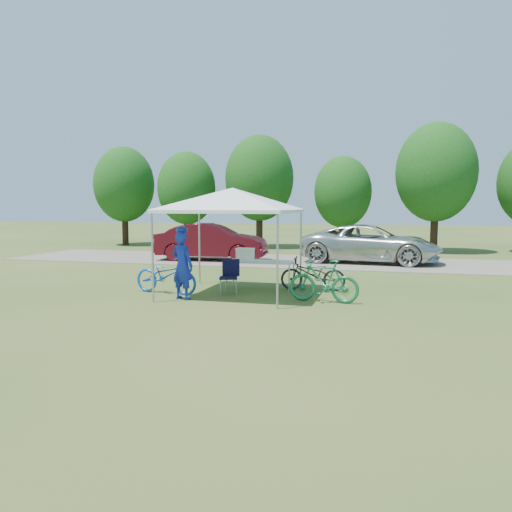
# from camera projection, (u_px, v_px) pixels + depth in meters

# --- Properties ---
(ground) EXTENTS (100.00, 100.00, 0.00)m
(ground) POSITION_uv_depth(u_px,v_px,m) (233.00, 294.00, 12.85)
(ground) COLOR #2D5119
(ground) RESTS_ON ground
(gravel_strip) EXTENTS (24.00, 5.00, 0.02)m
(gravel_strip) POSITION_uv_depth(u_px,v_px,m) (291.00, 261.00, 20.54)
(gravel_strip) COLOR gray
(gravel_strip) RESTS_ON ground
(canopy) EXTENTS (4.53, 4.53, 3.00)m
(canopy) POSITION_uv_depth(u_px,v_px,m) (233.00, 191.00, 12.58)
(canopy) COLOR #A5A5AA
(canopy) RESTS_ON ground
(treeline) EXTENTS (24.89, 4.28, 6.30)m
(treeline) POSITION_uv_depth(u_px,v_px,m) (308.00, 182.00, 26.08)
(treeline) COLOR #382314
(treeline) RESTS_ON ground
(folding_table) EXTENTS (1.86, 0.77, 0.76)m
(folding_table) POSITION_uv_depth(u_px,v_px,m) (260.00, 262.00, 13.75)
(folding_table) COLOR white
(folding_table) RESTS_ON ground
(folding_chair) EXTENTS (0.56, 0.59, 0.89)m
(folding_chair) POSITION_uv_depth(u_px,v_px,m) (230.00, 273.00, 12.94)
(folding_chair) COLOR black
(folding_chair) RESTS_ON ground
(cooler) EXTENTS (0.48, 0.32, 0.34)m
(cooler) POSITION_uv_depth(u_px,v_px,m) (245.00, 254.00, 13.84)
(cooler) COLOR white
(cooler) RESTS_ON folding_table
(ice_cream_cup) EXTENTS (0.07, 0.07, 0.05)m
(ice_cream_cup) POSITION_uv_depth(u_px,v_px,m) (275.00, 260.00, 13.58)
(ice_cream_cup) COLOR yellow
(ice_cream_cup) RESTS_ON folding_table
(cyclist) EXTENTS (0.71, 0.58, 1.67)m
(cyclist) POSITION_uv_depth(u_px,v_px,m) (182.00, 265.00, 12.11)
(cyclist) COLOR #1428A3
(cyclist) RESTS_ON ground
(bike_blue) EXTENTS (1.92, 0.96, 0.97)m
(bike_blue) POSITION_uv_depth(u_px,v_px,m) (166.00, 275.00, 12.94)
(bike_blue) COLOR blue
(bike_blue) RESTS_ON ground
(bike_green) EXTENTS (1.72, 0.65, 1.01)m
(bike_green) POSITION_uv_depth(u_px,v_px,m) (324.00, 281.00, 11.77)
(bike_green) COLOR #197146
(bike_green) RESTS_ON ground
(bike_dark) EXTENTS (1.77, 0.72, 0.91)m
(bike_dark) POSITION_uv_depth(u_px,v_px,m) (313.00, 274.00, 13.37)
(bike_dark) COLOR black
(bike_dark) RESTS_ON ground
(minivan) EXTENTS (5.66, 3.02, 1.51)m
(minivan) POSITION_uv_depth(u_px,v_px,m) (370.00, 244.00, 19.88)
(minivan) COLOR silver
(minivan) RESTS_ON gravel_strip
(sedan) EXTENTS (4.74, 1.99, 1.52)m
(sedan) POSITION_uv_depth(u_px,v_px,m) (211.00, 242.00, 20.79)
(sedan) COLOR #520D18
(sedan) RESTS_ON gravel_strip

